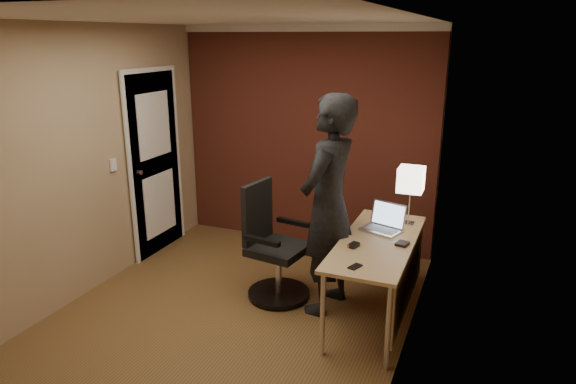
# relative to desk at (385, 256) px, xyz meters

# --- Properties ---
(room) EXTENTS (4.00, 4.00, 4.00)m
(room) POSITION_rel_desk_xyz_m (-1.53, 1.03, 0.77)
(room) COLOR brown
(room) RESTS_ON ground
(desk) EXTENTS (0.60, 1.50, 0.73)m
(desk) POSITION_rel_desk_xyz_m (0.00, 0.00, 0.00)
(desk) COLOR tan
(desk) RESTS_ON ground
(desk_lamp) EXTENTS (0.22, 0.22, 0.54)m
(desk_lamp) POSITION_rel_desk_xyz_m (0.10, 0.49, 0.55)
(desk_lamp) COLOR silver
(desk_lamp) RESTS_ON desk
(laptop) EXTENTS (0.39, 0.35, 0.23)m
(laptop) POSITION_rel_desk_xyz_m (-0.08, 0.28, 0.19)
(laptop) COLOR silver
(laptop) RESTS_ON desk
(mouse) EXTENTS (0.09, 0.11, 0.03)m
(mouse) POSITION_rel_desk_xyz_m (-0.22, -0.21, 0.14)
(mouse) COLOR black
(mouse) RESTS_ON desk
(phone) EXTENTS (0.10, 0.13, 0.01)m
(phone) POSITION_rel_desk_xyz_m (-0.12, -0.58, 0.13)
(phone) COLOR black
(phone) RESTS_ON desk
(wallet) EXTENTS (0.11, 0.13, 0.02)m
(wallet) POSITION_rel_desk_xyz_m (0.14, -0.02, 0.14)
(wallet) COLOR black
(wallet) RESTS_ON desk
(office_chair) EXTENTS (0.59, 0.64, 1.08)m
(office_chair) POSITION_rel_desk_xyz_m (-1.06, 0.04, -0.13)
(office_chair) COLOR black
(office_chair) RESTS_ON ground
(person) EXTENTS (0.57, 0.77, 1.94)m
(person) POSITION_rel_desk_xyz_m (-0.52, 0.03, 0.37)
(person) COLOR black
(person) RESTS_ON ground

